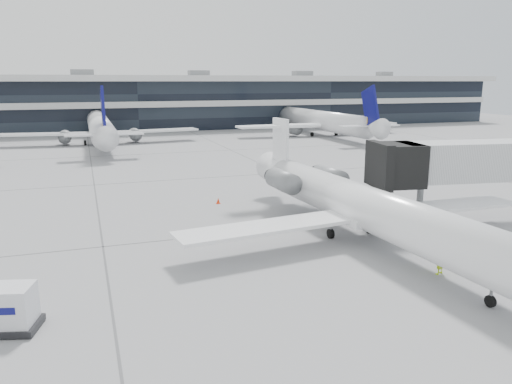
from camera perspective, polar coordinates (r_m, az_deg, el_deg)
name	(u,v)px	position (r m, az deg, el deg)	size (l,w,h in m)	color
ground	(254,231)	(34.43, -0.20, -4.51)	(220.00, 220.00, 0.00)	gray
terminal	(133,105)	(113.74, -13.90, 9.66)	(170.00, 22.00, 10.00)	black
bg_jet_center	(101,143)	(86.76, -17.29, 5.34)	(32.00, 40.00, 9.60)	white
bg_jet_right	(319,135)	(96.64, 7.26, 6.49)	(32.00, 40.00, 9.60)	white
regional_jet	(361,205)	(32.52, 11.96, -1.42)	(24.42, 30.47, 7.04)	white
jet_bridge	(509,161)	(40.85, 26.97, 3.22)	(18.96, 6.25, 6.09)	#A8ABAD
ramp_worker	(440,257)	(28.53, 20.32, -7.02)	(0.68, 0.45, 1.87)	#C1EF19
cargo_uld	(8,309)	(23.42, -26.46, -11.88)	(2.69, 2.27, 1.89)	black
traffic_cone	(218,201)	(42.16, -4.34, -1.01)	(0.35, 0.35, 0.50)	#F4330C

